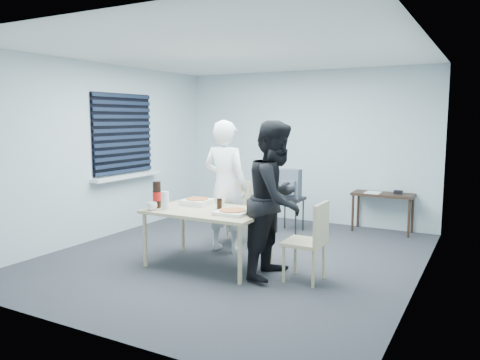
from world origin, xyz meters
The scene contains 19 objects.
room centered at (-2.20, 0.40, 1.44)m, with size 5.00×5.00×5.00m.
dining_table centered at (-0.10, -0.48, 0.64)m, with size 1.43×0.91×0.70m.
chair_far centered at (-0.35, 0.62, 0.51)m, with size 0.42×0.42×0.89m.
chair_right centered at (1.20, -0.42, 0.51)m, with size 0.42×0.42×0.89m.
person_white centered at (-0.24, 0.17, 0.89)m, with size 0.65×0.42×1.77m, color white.
person_black centered at (0.77, -0.42, 0.89)m, with size 0.86×0.47×1.77m, color black.
side_table centered at (1.40, 2.28, 0.54)m, with size 0.93×0.42×0.62m.
stool centered at (0.11, 1.60, 0.44)m, with size 0.40×0.40×0.55m.
backpack centered at (0.11, 1.59, 0.77)m, with size 0.32×0.24×0.45m.
pizza_box_a centered at (-0.39, -0.28, 0.74)m, with size 0.33×0.33×0.08m.
pizza_box_b centered at (0.29, -0.56, 0.72)m, with size 0.36×0.36×0.05m.
mug_a centered at (-0.67, -0.83, 0.75)m, with size 0.12×0.12×0.10m, color white.
mug_b centered at (-0.08, -0.21, 0.74)m, with size 0.10×0.10×0.09m, color white.
cola_glass centered at (0.02, -0.42, 0.77)m, with size 0.06×0.06×0.14m, color black.
soda_bottle centered at (-0.72, -0.67, 0.86)m, with size 0.10×0.10×0.33m.
plastic_cups centered at (-0.55, -0.72, 0.81)m, with size 0.09×0.09×0.22m, color silver.
rubber_band centered at (0.15, -0.74, 0.70)m, with size 0.05×0.05×0.00m, color red.
papers centered at (1.25, 2.25, 0.63)m, with size 0.23×0.31×0.01m, color white.
black_box centered at (1.62, 2.32, 0.65)m, with size 0.12×0.09×0.05m, color black.
Camera 1 is at (2.89, -5.17, 1.80)m, focal length 35.00 mm.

